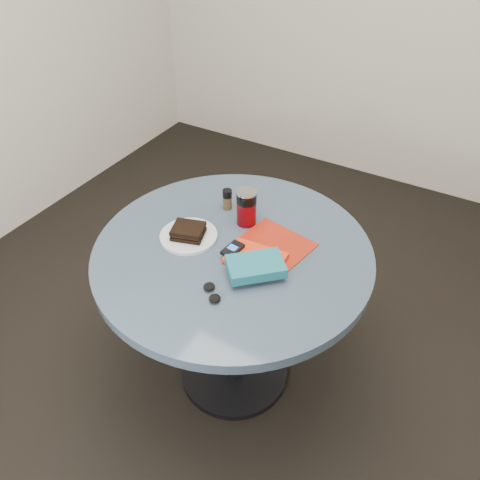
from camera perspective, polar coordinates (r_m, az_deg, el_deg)
The scene contains 11 objects.
ground at distance 2.23m, azimuth -0.69°, elevation -15.80°, with size 4.00×4.00×0.00m, color black.
table at distance 1.78m, azimuth -0.84°, elevation -5.00°, with size 1.00×1.00×0.75m.
plate at distance 1.72m, azimuth -6.28°, elevation 0.49°, with size 0.21×0.21×0.01m, color silver.
sandwich at distance 1.70m, azimuth -6.32°, elevation 1.08°, with size 0.13×0.12×0.04m.
soda_can at distance 1.74m, azimuth 0.79°, elevation 4.00°, with size 0.08×0.08×0.14m.
pepper_grinder at distance 1.84m, azimuth -1.55°, elevation 5.01°, with size 0.04×0.04×0.08m.
magazine at distance 1.69m, azimuth 4.43°, elevation -0.35°, with size 0.25×0.18×0.00m, color maroon.
red_book at distance 1.61m, azimuth 1.92°, elevation -2.17°, with size 0.20×0.13×0.02m, color red.
novel at distance 1.54m, azimuth 1.92°, elevation -3.22°, with size 0.19×0.12×0.04m, color #155968.
mp3_player at distance 1.62m, azimuth -0.90°, elevation -1.13°, with size 0.06×0.09×0.01m.
headphones at distance 1.50m, azimuth -3.44°, elevation -6.41°, with size 0.10×0.09×0.02m.
Camera 1 is at (0.66, -1.09, 1.83)m, focal length 35.00 mm.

